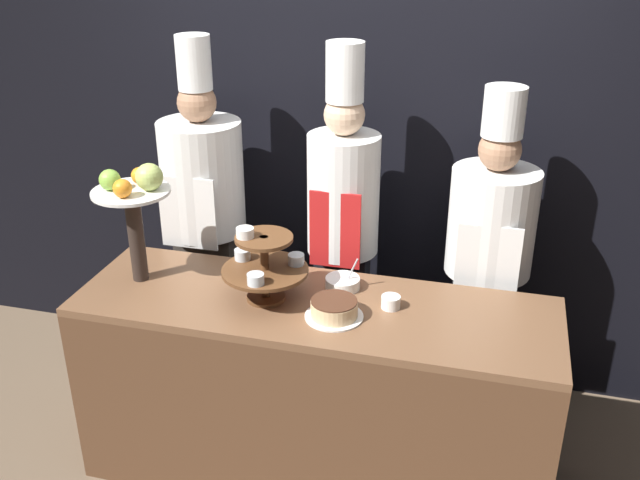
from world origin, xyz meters
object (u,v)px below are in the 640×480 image
at_px(fruit_pedestal, 134,199).
at_px(cup_white, 391,302).
at_px(serving_bowl_far, 343,283).
at_px(chef_left, 205,211).
at_px(chef_center_right, 488,254).
at_px(tiered_stand, 264,264).
at_px(chef_center_left, 343,221).
at_px(cake_round, 334,309).

height_order(fruit_pedestal, cup_white, fruit_pedestal).
relative_size(serving_bowl_far, chef_left, 0.08).
bearing_deg(chef_left, chef_center_right, 0.00).
distance_m(tiered_stand, chef_center_right, 1.09).
xyz_separation_m(fruit_pedestal, cup_white, (1.12, 0.03, -0.36)).
xyz_separation_m(tiered_stand, cup_white, (0.53, 0.06, -0.14)).
bearing_deg(cup_white, tiered_stand, -173.20).
bearing_deg(tiered_stand, cup_white, 6.80).
distance_m(fruit_pedestal, chef_left, 0.63).
height_order(chef_left, chef_center_left, same).
xyz_separation_m(cake_round, cup_white, (0.21, 0.13, -0.01)).
distance_m(tiered_stand, cup_white, 0.55).
height_order(cake_round, cup_white, cake_round).
height_order(tiered_stand, cup_white, tiered_stand).
relative_size(tiered_stand, chef_center_right, 0.21).
height_order(tiered_stand, chef_center_left, chef_center_left).
distance_m(serving_bowl_far, chef_center_right, 0.74).
height_order(tiered_stand, chef_center_right, chef_center_right).
distance_m(cake_round, serving_bowl_far, 0.25).
bearing_deg(tiered_stand, serving_bowl_far, 31.17).
bearing_deg(fruit_pedestal, cake_round, -6.60).
relative_size(tiered_stand, cup_white, 4.58).
xyz_separation_m(chef_left, chef_center_left, (0.73, 0.00, 0.02)).
bearing_deg(serving_bowl_far, tiered_stand, -148.83).
bearing_deg(tiered_stand, chef_center_right, 33.75).
bearing_deg(serving_bowl_far, cup_white, -26.64).
height_order(tiered_stand, serving_bowl_far, tiered_stand).
xyz_separation_m(tiered_stand, chef_left, (-0.53, 0.60, -0.06)).
xyz_separation_m(serving_bowl_far, chef_center_right, (0.60, 0.42, 0.01)).
distance_m(serving_bowl_far, chef_left, 0.93).
height_order(tiered_stand, cake_round, tiered_stand).
xyz_separation_m(tiered_stand, fruit_pedestal, (-0.59, 0.03, 0.22)).
relative_size(cake_round, chef_center_right, 0.14).
bearing_deg(chef_left, serving_bowl_far, -27.07).
distance_m(serving_bowl_far, chef_center_left, 0.45).
xyz_separation_m(cake_round, chef_center_left, (-0.12, 0.67, 0.09)).
height_order(chef_left, chef_center_right, chef_left).
distance_m(fruit_pedestal, chef_center_left, 1.00).
relative_size(fruit_pedestal, chef_center_left, 0.29).
relative_size(cake_round, chef_center_left, 0.13).
bearing_deg(tiered_stand, cake_round, -12.44).
bearing_deg(cake_round, chef_center_left, 100.28).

